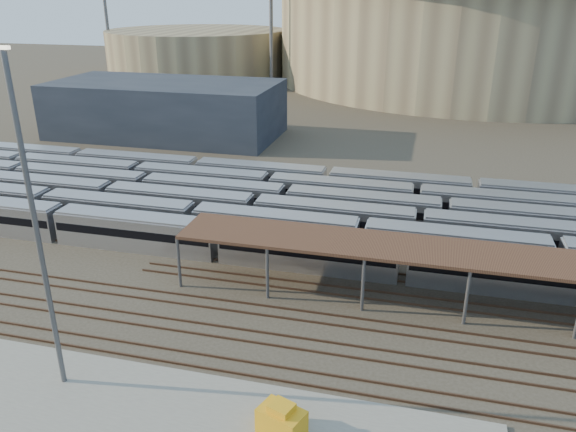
# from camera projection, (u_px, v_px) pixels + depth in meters

# --- Properties ---
(ground) EXTENTS (420.00, 420.00, 0.00)m
(ground) POSITION_uv_depth(u_px,v_px,m) (257.00, 304.00, 50.06)
(ground) COLOR #383026
(ground) RESTS_ON ground
(apron) EXTENTS (50.00, 9.00, 0.20)m
(apron) POSITION_uv_depth(u_px,v_px,m) (120.00, 406.00, 37.72)
(apron) COLOR gray
(apron) RESTS_ON ground
(subway_trains) EXTENTS (126.22, 23.90, 3.60)m
(subway_trains) POSITION_uv_depth(u_px,v_px,m) (287.00, 209.00, 66.45)
(subway_trains) COLOR silver
(subway_trains) RESTS_ON ground
(inspection_shed) EXTENTS (60.30, 6.00, 5.30)m
(inspection_shed) POSITION_uv_depth(u_px,v_px,m) (523.00, 262.00, 46.70)
(inspection_shed) COLOR #55565A
(inspection_shed) RESTS_ON ground
(empty_tracks) EXTENTS (170.00, 9.62, 0.18)m
(empty_tracks) POSITION_uv_depth(u_px,v_px,m) (239.00, 334.00, 45.54)
(empty_tracks) COLOR #4C3323
(empty_tracks) RESTS_ON ground
(stadium) EXTENTS (124.00, 124.00, 32.50)m
(stadium) POSITION_uv_depth(u_px,v_px,m) (480.00, 23.00, 163.64)
(stadium) COLOR gray
(stadium) RESTS_ON ground
(secondary_arena) EXTENTS (56.00, 56.00, 14.00)m
(secondary_arena) POSITION_uv_depth(u_px,v_px,m) (198.00, 53.00, 177.78)
(secondary_arena) COLOR gray
(secondary_arena) RESTS_ON ground
(service_building) EXTENTS (42.00, 20.00, 10.00)m
(service_building) POSITION_uv_depth(u_px,v_px,m) (166.00, 109.00, 105.53)
(service_building) COLOR #1E232D
(service_building) RESTS_ON ground
(floodlight_0) EXTENTS (4.00, 1.00, 38.40)m
(floodlight_0) POSITION_uv_depth(u_px,v_px,m) (271.00, 10.00, 147.79)
(floodlight_0) COLOR #55565A
(floodlight_0) RESTS_ON ground
(floodlight_1) EXTENTS (4.00, 1.00, 38.40)m
(floodlight_1) POSITION_uv_depth(u_px,v_px,m) (105.00, 7.00, 169.39)
(floodlight_1) COLOR #55565A
(floodlight_1) RESTS_ON ground
(floodlight_3) EXTENTS (4.00, 1.00, 38.40)m
(floodlight_3) POSITION_uv_depth(u_px,v_px,m) (369.00, 5.00, 188.04)
(floodlight_3) COLOR #55565A
(floodlight_3) RESTS_ON ground
(yard_light_pole) EXTENTS (0.81, 0.36, 22.99)m
(yard_light_pole) POSITION_uv_depth(u_px,v_px,m) (37.00, 232.00, 35.64)
(yard_light_pole) COLOR #55565A
(yard_light_pole) RESTS_ON apron
(yellow_equipment) EXTENTS (3.30, 2.67, 1.79)m
(yellow_equipment) POSITION_uv_depth(u_px,v_px,m) (282.00, 422.00, 34.96)
(yellow_equipment) COLOR orange
(yellow_equipment) RESTS_ON apron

